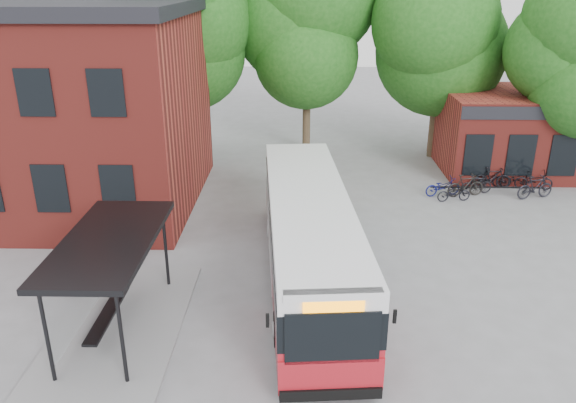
{
  "coord_description": "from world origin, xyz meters",
  "views": [
    {
      "loc": [
        0.59,
        -14.45,
        9.35
      ],
      "look_at": [
        0.21,
        3.92,
        2.0
      ],
      "focal_mm": 35.0,
      "sensor_mm": 36.0,
      "label": 1
    }
  ],
  "objects_px": {
    "bicycle_3": "(476,184)",
    "bicycle_6": "(517,179)",
    "bicycle_extra_0": "(534,180)",
    "bicycle_5": "(492,178)",
    "bicycle_4": "(487,179)",
    "bicycle_7": "(535,187)",
    "city_bus": "(309,239)",
    "bicycle_2": "(454,193)",
    "bicycle_1": "(466,185)",
    "bicycle_0": "(443,187)",
    "bus_shelter": "(114,285)"
  },
  "relations": [
    {
      "from": "bicycle_3",
      "to": "bicycle_6",
      "type": "relative_size",
      "value": 0.91
    },
    {
      "from": "city_bus",
      "to": "bicycle_4",
      "type": "height_order",
      "value": "city_bus"
    },
    {
      "from": "city_bus",
      "to": "bicycle_extra_0",
      "type": "bearing_deg",
      "value": 35.1
    },
    {
      "from": "city_bus",
      "to": "bicycle_1",
      "type": "distance_m",
      "value": 10.78
    },
    {
      "from": "bus_shelter",
      "to": "bicycle_7",
      "type": "distance_m",
      "value": 18.99
    },
    {
      "from": "bicycle_4",
      "to": "bicycle_5",
      "type": "height_order",
      "value": "bicycle_5"
    },
    {
      "from": "bicycle_3",
      "to": "bicycle_6",
      "type": "xyz_separation_m",
      "value": [
        2.2,
        0.92,
        -0.02
      ]
    },
    {
      "from": "bicycle_0",
      "to": "bicycle_6",
      "type": "height_order",
      "value": "bicycle_0"
    },
    {
      "from": "bicycle_2",
      "to": "city_bus",
      "type": "bearing_deg",
      "value": 128.5
    },
    {
      "from": "bicycle_2",
      "to": "bicycle_3",
      "type": "bearing_deg",
      "value": -61.95
    },
    {
      "from": "bicycle_4",
      "to": "bicycle_7",
      "type": "xyz_separation_m",
      "value": [
        1.7,
        -1.42,
        0.11
      ]
    },
    {
      "from": "bicycle_0",
      "to": "bicycle_7",
      "type": "distance_m",
      "value": 4.1
    },
    {
      "from": "bicycle_5",
      "to": "bicycle_0",
      "type": "bearing_deg",
      "value": 113.66
    },
    {
      "from": "bicycle_0",
      "to": "bicycle_3",
      "type": "height_order",
      "value": "bicycle_3"
    },
    {
      "from": "city_bus",
      "to": "bicycle_1",
      "type": "relative_size",
      "value": 6.72
    },
    {
      "from": "bicycle_6",
      "to": "bicycle_4",
      "type": "bearing_deg",
      "value": 87.23
    },
    {
      "from": "bus_shelter",
      "to": "bicycle_4",
      "type": "bearing_deg",
      "value": 40.31
    },
    {
      "from": "city_bus",
      "to": "bicycle_6",
      "type": "bearing_deg",
      "value": 37.81
    },
    {
      "from": "bicycle_3",
      "to": "bicycle_extra_0",
      "type": "height_order",
      "value": "bicycle_3"
    },
    {
      "from": "bicycle_4",
      "to": "bicycle_2",
      "type": "bearing_deg",
      "value": 122.63
    },
    {
      "from": "city_bus",
      "to": "bicycle_7",
      "type": "bearing_deg",
      "value": 32.12
    },
    {
      "from": "bicycle_1",
      "to": "bicycle_6",
      "type": "bearing_deg",
      "value": -78.62
    },
    {
      "from": "bicycle_7",
      "to": "bicycle_3",
      "type": "bearing_deg",
      "value": 61.11
    },
    {
      "from": "bus_shelter",
      "to": "bicycle_7",
      "type": "xyz_separation_m",
      "value": [
        15.78,
        10.52,
        -0.9
      ]
    },
    {
      "from": "bicycle_1",
      "to": "bicycle_4",
      "type": "distance_m",
      "value": 1.83
    },
    {
      "from": "bicycle_3",
      "to": "bicycle_5",
      "type": "distance_m",
      "value": 1.24
    },
    {
      "from": "bicycle_0",
      "to": "bicycle_2",
      "type": "distance_m",
      "value": 0.78
    },
    {
      "from": "bus_shelter",
      "to": "bicycle_4",
      "type": "distance_m",
      "value": 18.49
    },
    {
      "from": "bicycle_6",
      "to": "bicycle_7",
      "type": "bearing_deg",
      "value": -174.08
    },
    {
      "from": "bicycle_1",
      "to": "bicycle_5",
      "type": "relative_size",
      "value": 1.02
    },
    {
      "from": "bicycle_0",
      "to": "bicycle_3",
      "type": "bearing_deg",
      "value": -94.87
    },
    {
      "from": "bicycle_4",
      "to": "bicycle_extra_0",
      "type": "distance_m",
      "value": 2.12
    },
    {
      "from": "bus_shelter",
      "to": "bicycle_3",
      "type": "bearing_deg",
      "value": 39.78
    },
    {
      "from": "bicycle_0",
      "to": "bicycle_5",
      "type": "xyz_separation_m",
      "value": [
        2.58,
        1.04,
        0.08
      ]
    },
    {
      "from": "city_bus",
      "to": "bicycle_5",
      "type": "bearing_deg",
      "value": 41.08
    },
    {
      "from": "city_bus",
      "to": "bicycle_1",
      "type": "xyz_separation_m",
      "value": [
        7.3,
        7.88,
        -0.98
      ]
    },
    {
      "from": "bicycle_4",
      "to": "bicycle_6",
      "type": "height_order",
      "value": "bicycle_6"
    },
    {
      "from": "bicycle_7",
      "to": "bicycle_5",
      "type": "bearing_deg",
      "value": 32.4
    },
    {
      "from": "bicycle_5",
      "to": "bicycle_4",
      "type": "bearing_deg",
      "value": 65.06
    },
    {
      "from": "bicycle_0",
      "to": "bicycle_5",
      "type": "distance_m",
      "value": 2.78
    },
    {
      "from": "bicycle_7",
      "to": "bicycle_2",
      "type": "bearing_deg",
      "value": 80.09
    },
    {
      "from": "bus_shelter",
      "to": "bicycle_7",
      "type": "bearing_deg",
      "value": 33.7
    },
    {
      "from": "bicycle_4",
      "to": "bicycle_3",
      "type": "bearing_deg",
      "value": 129.04
    },
    {
      "from": "city_bus",
      "to": "bicycle_4",
      "type": "distance_m",
      "value": 12.6
    },
    {
      "from": "city_bus",
      "to": "bicycle_7",
      "type": "relative_size",
      "value": 6.57
    },
    {
      "from": "bicycle_3",
      "to": "bicycle_6",
      "type": "distance_m",
      "value": 2.38
    },
    {
      "from": "bicycle_2",
      "to": "bicycle_7",
      "type": "relative_size",
      "value": 0.84
    },
    {
      "from": "city_bus",
      "to": "bicycle_3",
      "type": "height_order",
      "value": "city_bus"
    },
    {
      "from": "bicycle_1",
      "to": "bicycle_3",
      "type": "distance_m",
      "value": 0.69
    },
    {
      "from": "bicycle_6",
      "to": "city_bus",
      "type": "bearing_deg",
      "value": 127.48
    }
  ]
}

